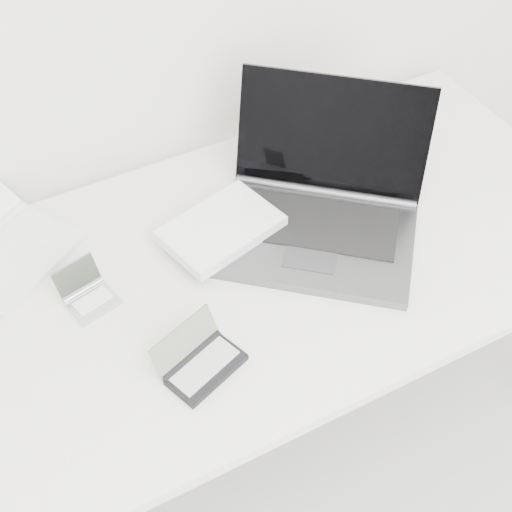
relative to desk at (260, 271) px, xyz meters
name	(u,v)px	position (x,y,z in m)	size (l,w,h in m)	color
desk	(260,271)	(0.00, 0.00, 0.00)	(1.60, 0.80, 0.73)	white
laptop_large	(300,213)	(0.12, 0.04, 0.09)	(0.64, 0.58, 0.28)	#5A5C5F
pda_silver	(88,295)	(-0.37, 0.06, 0.06)	(0.12, 0.12, 0.08)	#B7B7BB
palmtop_charcoal	(200,362)	(-0.23, -0.20, 0.06)	(0.18, 0.16, 0.08)	black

